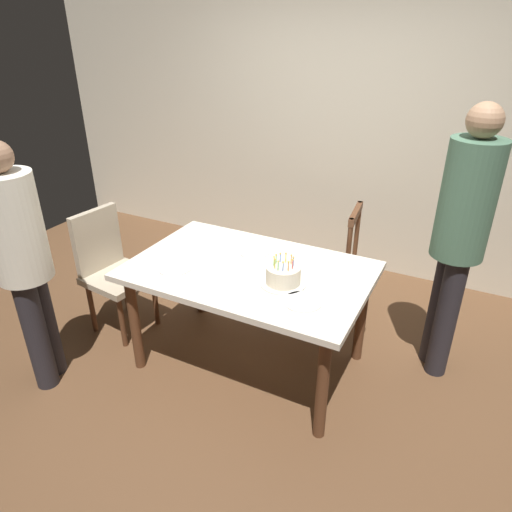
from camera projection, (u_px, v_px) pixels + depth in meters
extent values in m
plane|color=brown|center=(250.00, 361.00, 3.31)|extent=(6.40, 6.40, 0.00)
cube|color=beige|center=(344.00, 129.00, 4.19)|extent=(6.40, 0.10, 2.60)
cube|color=silver|center=(249.00, 271.00, 2.98)|extent=(1.54, 0.99, 0.04)
cylinder|color=#56331E|center=(135.00, 323.00, 3.11)|extent=(0.07, 0.07, 0.72)
cylinder|color=#56331E|center=(322.00, 387.00, 2.57)|extent=(0.07, 0.07, 0.72)
cylinder|color=#56331E|center=(199.00, 273.00, 3.73)|extent=(0.07, 0.07, 0.72)
cylinder|color=#56331E|center=(361.00, 316.00, 3.19)|extent=(0.07, 0.07, 0.72)
cylinder|color=silver|center=(283.00, 283.00, 2.79)|extent=(0.28, 0.28, 0.01)
cylinder|color=beige|center=(283.00, 275.00, 2.76)|extent=(0.21, 0.21, 0.11)
cylinder|color=#E54C4C|center=(293.00, 265.00, 2.70)|extent=(0.01, 0.01, 0.05)
sphere|color=#FFC64C|center=(293.00, 260.00, 2.68)|extent=(0.01, 0.01, 0.01)
cylinder|color=#4C7FE5|center=(293.00, 262.00, 2.73)|extent=(0.01, 0.01, 0.05)
sphere|color=#FFC64C|center=(293.00, 257.00, 2.71)|extent=(0.01, 0.01, 0.01)
cylinder|color=#F2994C|center=(291.00, 260.00, 2.75)|extent=(0.01, 0.01, 0.05)
sphere|color=#FFC64C|center=(291.00, 255.00, 2.74)|extent=(0.01, 0.01, 0.01)
cylinder|color=yellow|center=(286.00, 258.00, 2.77)|extent=(0.01, 0.01, 0.05)
sphere|color=#FFC64C|center=(286.00, 253.00, 2.76)|extent=(0.01, 0.01, 0.01)
cylinder|color=#4C7FE5|center=(280.00, 258.00, 2.77)|extent=(0.01, 0.01, 0.05)
sphere|color=#FFC64C|center=(280.00, 253.00, 2.76)|extent=(0.01, 0.01, 0.01)
cylinder|color=#66CC72|center=(276.00, 260.00, 2.76)|extent=(0.01, 0.01, 0.05)
sphere|color=#FFC64C|center=(276.00, 255.00, 2.74)|extent=(0.01, 0.01, 0.01)
cylinder|color=#66CC72|center=(274.00, 262.00, 2.73)|extent=(0.01, 0.01, 0.05)
sphere|color=#FFC64C|center=(274.00, 257.00, 2.72)|extent=(0.01, 0.01, 0.01)
cylinder|color=yellow|center=(275.00, 264.00, 2.70)|extent=(0.01, 0.01, 0.05)
sphere|color=#FFC64C|center=(275.00, 259.00, 2.69)|extent=(0.01, 0.01, 0.01)
cylinder|color=#66CC72|center=(278.00, 266.00, 2.68)|extent=(0.01, 0.01, 0.05)
sphere|color=#FFC64C|center=(278.00, 261.00, 2.67)|extent=(0.01, 0.01, 0.01)
cylinder|color=#4C7FE5|center=(283.00, 267.00, 2.67)|extent=(0.01, 0.01, 0.05)
sphere|color=#FFC64C|center=(283.00, 262.00, 2.66)|extent=(0.01, 0.01, 0.01)
cylinder|color=#F2994C|center=(288.00, 267.00, 2.68)|extent=(0.01, 0.01, 0.05)
sphere|color=#FFC64C|center=(289.00, 262.00, 2.66)|extent=(0.01, 0.01, 0.01)
cylinder|color=white|center=(175.00, 268.00, 2.96)|extent=(0.22, 0.22, 0.01)
cylinder|color=white|center=(254.00, 251.00, 3.17)|extent=(0.22, 0.22, 0.01)
cylinder|color=white|center=(303.00, 302.00, 2.60)|extent=(0.22, 0.22, 0.01)
cube|color=silver|center=(153.00, 264.00, 3.01)|extent=(0.18, 0.02, 0.01)
cube|color=silver|center=(235.00, 246.00, 3.25)|extent=(0.18, 0.03, 0.01)
cube|color=tan|center=(325.00, 266.00, 3.65)|extent=(0.49, 0.49, 0.05)
cylinder|color=#56331E|center=(308.00, 278.00, 3.96)|extent=(0.04, 0.04, 0.42)
cylinder|color=#56331E|center=(297.00, 298.00, 3.67)|extent=(0.04, 0.04, 0.42)
cylinder|color=#56331E|center=(347.00, 285.00, 3.85)|extent=(0.04, 0.04, 0.42)
cylinder|color=#56331E|center=(339.00, 306.00, 3.57)|extent=(0.04, 0.04, 0.42)
cylinder|color=#56331E|center=(357.00, 232.00, 3.63)|extent=(0.04, 0.04, 0.50)
cylinder|color=#56331E|center=(348.00, 251.00, 3.33)|extent=(0.04, 0.04, 0.50)
cube|color=#56331E|center=(356.00, 214.00, 3.38)|extent=(0.08, 0.40, 0.06)
cube|color=tan|center=(120.00, 278.00, 3.48)|extent=(0.49, 0.49, 0.05)
cylinder|color=#56331E|center=(122.00, 322.00, 3.38)|extent=(0.04, 0.04, 0.42)
cylinder|color=#56331E|center=(155.00, 301.00, 3.63)|extent=(0.04, 0.04, 0.42)
cylinder|color=#56331E|center=(92.00, 307.00, 3.55)|extent=(0.04, 0.04, 0.42)
cylinder|color=#56331E|center=(126.00, 289.00, 3.80)|extent=(0.04, 0.04, 0.42)
cube|color=tan|center=(97.00, 241.00, 3.47)|extent=(0.10, 0.40, 0.50)
cylinder|color=#262328|center=(36.00, 336.00, 2.93)|extent=(0.14, 0.14, 0.79)
cylinder|color=#262328|center=(45.00, 324.00, 3.05)|extent=(0.14, 0.14, 0.79)
cylinder|color=silver|center=(15.00, 228.00, 2.67)|extent=(0.32, 0.32, 0.65)
cylinder|color=#262328|center=(439.00, 308.00, 3.14)|extent=(0.14, 0.14, 0.87)
cylinder|color=#262328|center=(446.00, 319.00, 3.03)|extent=(0.14, 0.14, 0.87)
cylinder|color=#4C7259|center=(467.00, 200.00, 2.72)|extent=(0.32, 0.32, 0.73)
sphere|color=tan|center=(485.00, 120.00, 2.51)|extent=(0.20, 0.20, 0.20)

